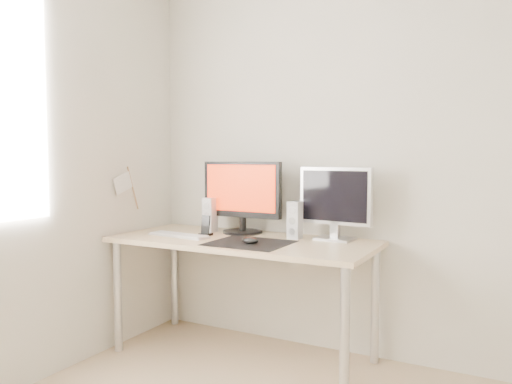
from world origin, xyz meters
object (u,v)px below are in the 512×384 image
(desk, at_px, (243,252))
(speaker_left, at_px, (210,215))
(second_monitor, at_px, (335,200))
(phone_dock, at_px, (206,229))
(main_monitor, at_px, (242,194))
(speaker_right, at_px, (295,220))
(keyboard, at_px, (179,235))
(mouse, at_px, (250,240))

(desk, distance_m, speaker_left, 0.41)
(second_monitor, distance_m, phone_dock, 0.83)
(second_monitor, height_order, speaker_left, second_monitor)
(desk, height_order, main_monitor, main_monitor)
(main_monitor, bearing_deg, second_monitor, 2.67)
(desk, bearing_deg, speaker_left, 155.85)
(speaker_right, distance_m, keyboard, 0.73)
(phone_dock, bearing_deg, speaker_right, 15.60)
(phone_dock, bearing_deg, desk, -0.67)
(speaker_right, bearing_deg, keyboard, -159.17)
(mouse, xyz_separation_m, second_monitor, (0.38, 0.37, 0.22))
(second_monitor, xyz_separation_m, speaker_left, (-0.84, -0.08, -0.13))
(desk, distance_m, main_monitor, 0.40)
(main_monitor, height_order, speaker_left, main_monitor)
(second_monitor, relative_size, keyboard, 1.05)
(desk, height_order, speaker_left, speaker_left)
(desk, relative_size, phone_dock, 12.46)
(second_monitor, bearing_deg, speaker_right, -163.24)
(second_monitor, bearing_deg, main_monitor, -177.33)
(mouse, height_order, speaker_right, speaker_right)
(desk, height_order, speaker_right, speaker_right)
(second_monitor, height_order, phone_dock, second_monitor)
(main_monitor, relative_size, phone_dock, 4.28)
(speaker_right, relative_size, keyboard, 0.53)
(speaker_right, bearing_deg, main_monitor, 174.07)
(second_monitor, xyz_separation_m, speaker_right, (-0.23, -0.07, -0.13))
(mouse, relative_size, phone_dock, 0.81)
(speaker_left, height_order, phone_dock, speaker_left)
(main_monitor, relative_size, speaker_left, 2.42)
(speaker_left, bearing_deg, keyboard, -105.07)
(main_monitor, height_order, keyboard, main_monitor)
(speaker_right, bearing_deg, second_monitor, 16.76)
(mouse, distance_m, desk, 0.22)
(second_monitor, height_order, speaker_right, second_monitor)
(desk, bearing_deg, keyboard, -165.73)
(keyboard, bearing_deg, phone_dock, 38.76)
(mouse, height_order, second_monitor, second_monitor)
(second_monitor, bearing_deg, mouse, -135.78)
(main_monitor, relative_size, second_monitor, 1.22)
(desk, relative_size, speaker_right, 7.04)
(mouse, height_order, speaker_left, speaker_left)
(keyboard, distance_m, phone_dock, 0.17)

